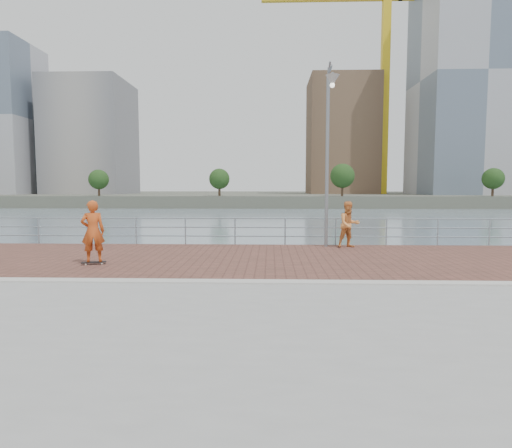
{
  "coord_description": "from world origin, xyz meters",
  "views": [
    {
      "loc": [
        0.41,
        -10.4,
        2.38
      ],
      "look_at": [
        0.0,
        2.0,
        1.3
      ],
      "focal_mm": 30.0,
      "sensor_mm": 36.0,
      "label": 1
    }
  ],
  "objects_px": {
    "guardrail": "(260,228)",
    "street_lamp": "(329,123)",
    "skateboarder": "(93,231)",
    "bystander": "(349,224)"
  },
  "relations": [
    {
      "from": "guardrail",
      "to": "street_lamp",
      "type": "height_order",
      "value": "street_lamp"
    },
    {
      "from": "guardrail",
      "to": "skateboarder",
      "type": "bearing_deg",
      "value": -136.64
    },
    {
      "from": "street_lamp",
      "to": "bystander",
      "type": "distance_m",
      "value": 3.96
    },
    {
      "from": "guardrail",
      "to": "street_lamp",
      "type": "bearing_deg",
      "value": -20.67
    },
    {
      "from": "guardrail",
      "to": "bystander",
      "type": "distance_m",
      "value": 3.56
    },
    {
      "from": "guardrail",
      "to": "bystander",
      "type": "height_order",
      "value": "bystander"
    },
    {
      "from": "bystander",
      "to": "guardrail",
      "type": "bearing_deg",
      "value": 152.02
    },
    {
      "from": "skateboarder",
      "to": "bystander",
      "type": "distance_m",
      "value": 9.33
    },
    {
      "from": "guardrail",
      "to": "street_lamp",
      "type": "xyz_separation_m",
      "value": [
        2.63,
        -0.99,
        4.09
      ]
    },
    {
      "from": "guardrail",
      "to": "street_lamp",
      "type": "distance_m",
      "value": 4.96
    }
  ]
}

